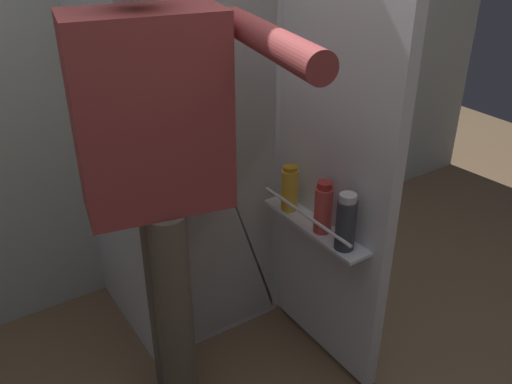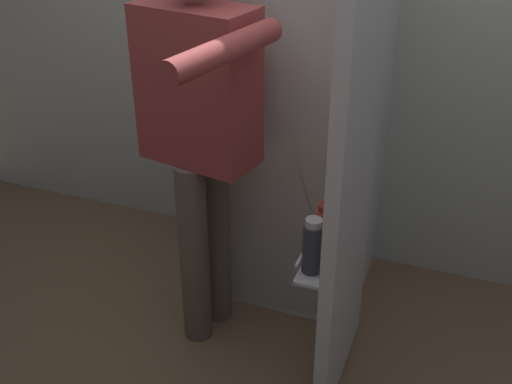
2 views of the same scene
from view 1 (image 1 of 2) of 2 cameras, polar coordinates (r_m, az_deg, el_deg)
ground_plane at (r=2.29m, az=-0.55°, el=-17.96°), size 6.55×6.55×0.00m
kitchen_wall at (r=2.40m, az=-12.77°, el=18.81°), size 4.40×0.10×2.58m
refrigerator at (r=2.17m, az=-7.20°, el=7.45°), size 0.65×1.16×1.79m
person at (r=1.66m, az=-10.07°, el=3.89°), size 0.55×0.79×1.64m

